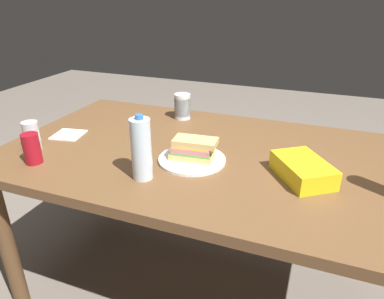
# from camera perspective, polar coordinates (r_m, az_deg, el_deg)

# --- Properties ---
(ground_plane) EXTENTS (8.00, 8.00, 0.00)m
(ground_plane) POSITION_cam_1_polar(r_m,az_deg,el_deg) (1.92, 1.68, -21.22)
(ground_plane) COLOR #70665B
(dining_table) EXTENTS (1.70, 0.99, 0.75)m
(dining_table) POSITION_cam_1_polar(r_m,az_deg,el_deg) (1.51, 1.99, -3.30)
(dining_table) COLOR brown
(dining_table) RESTS_ON ground_plane
(paper_plate) EXTENTS (0.27, 0.27, 0.01)m
(paper_plate) POSITION_cam_1_polar(r_m,az_deg,el_deg) (1.39, 0.00, -1.65)
(paper_plate) COLOR white
(paper_plate) RESTS_ON dining_table
(sandwich) EXTENTS (0.19, 0.11, 0.08)m
(sandwich) POSITION_cam_1_polar(r_m,az_deg,el_deg) (1.37, 0.17, 0.12)
(sandwich) COLOR #DBB26B
(sandwich) RESTS_ON paper_plate
(soda_can_red) EXTENTS (0.07, 0.07, 0.12)m
(soda_can_red) POSITION_cam_1_polar(r_m,az_deg,el_deg) (1.49, -24.72, 0.14)
(soda_can_red) COLOR maroon
(soda_can_red) RESTS_ON dining_table
(chip_bag) EXTENTS (0.26, 0.27, 0.07)m
(chip_bag) POSITION_cam_1_polar(r_m,az_deg,el_deg) (1.31, 17.66, -3.17)
(chip_bag) COLOR yellow
(chip_bag) RESTS_ON dining_table
(plastic_cup_stack) EXTENTS (0.08, 0.08, 0.13)m
(plastic_cup_stack) POSITION_cam_1_polar(r_m,az_deg,el_deg) (1.84, -1.58, 7.08)
(plastic_cup_stack) COLOR silver
(plastic_cup_stack) RESTS_ON dining_table
(water_bottle_spare) EXTENTS (0.07, 0.07, 0.24)m
(water_bottle_spare) POSITION_cam_1_polar(r_m,az_deg,el_deg) (1.23, -8.30, 0.07)
(water_bottle_spare) COLOR silver
(water_bottle_spare) RESTS_ON dining_table
(soda_can_silver) EXTENTS (0.07, 0.07, 0.12)m
(soda_can_silver) POSITION_cam_1_polar(r_m,az_deg,el_deg) (1.62, -24.74, 2.09)
(soda_can_silver) COLOR silver
(soda_can_silver) RESTS_ON dining_table
(paper_napkin) EXTENTS (0.15, 0.15, 0.01)m
(paper_napkin) POSITION_cam_1_polar(r_m,az_deg,el_deg) (1.73, -19.54, 2.30)
(paper_napkin) COLOR white
(paper_napkin) RESTS_ON dining_table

